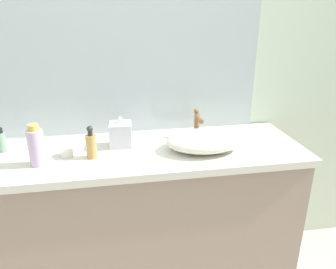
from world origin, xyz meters
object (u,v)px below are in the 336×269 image
Objects in this scene: perfume_bottle at (91,145)px; candle_jar at (67,152)px; spray_can at (1,141)px; lotion_bottle at (36,147)px; tissue_box at (121,133)px; sink_basin at (205,141)px.

perfume_bottle is 0.14m from candle_jar.
candle_jar is (0.33, -0.11, -0.04)m from spray_can.
lotion_bottle is at bearing -171.58° from perfume_bottle.
spray_can is 0.75× the size of tissue_box.
candle_jar is at bearing -162.67° from tissue_box.
sink_basin is 0.81m from lotion_bottle.
lotion_bottle is 0.42m from tissue_box.
lotion_bottle is at bearing -157.51° from tissue_box.
lotion_bottle reaches higher than sink_basin.
spray_can is (-0.21, 0.19, -0.03)m from lotion_bottle.
spray_can is at bearing 177.28° from tissue_box.
perfume_bottle is 0.19m from tissue_box.
perfume_bottle is at bearing -18.63° from spray_can.
candle_jar is at bearing 32.73° from lotion_bottle.
spray_can is at bearing 161.33° from candle_jar.
perfume_bottle is (-0.57, -0.00, 0.02)m from sink_basin.
tissue_box is (0.60, -0.03, 0.01)m from spray_can.
lotion_bottle is at bearing -147.27° from candle_jar.
sink_basin is 6.23× the size of candle_jar.
tissue_box is (0.39, 0.16, -0.02)m from lotion_bottle.
lotion_bottle is 3.07× the size of candle_jar.
spray_can reaches higher than sink_basin.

